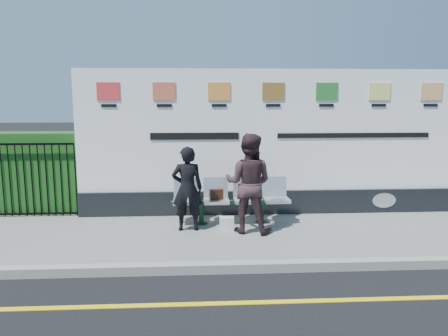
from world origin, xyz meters
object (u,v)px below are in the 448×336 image
at_px(bench, 231,211).
at_px(woman_left, 187,189).
at_px(billboard, 272,152).
at_px(woman_right, 249,183).

height_order(bench, woman_left, woman_left).
height_order(billboard, woman_right, billboard).
height_order(billboard, woman_left, billboard).
bearing_deg(woman_left, woman_right, 168.78).
xyz_separation_m(woman_left, woman_right, (1.11, -0.17, 0.12)).
xyz_separation_m(billboard, bench, (-0.89, -0.74, -1.06)).
bearing_deg(billboard, woman_left, -147.12).
xyz_separation_m(bench, woman_left, (-0.84, -0.38, 0.54)).
bearing_deg(bench, woman_right, -64.89).
distance_m(billboard, woman_left, 2.13).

